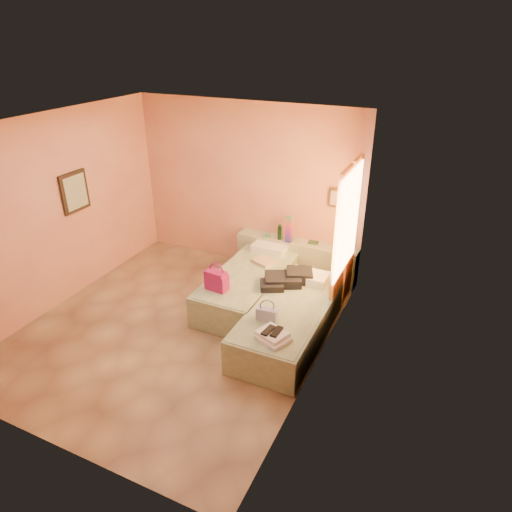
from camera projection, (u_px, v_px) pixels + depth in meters
The scene contains 16 objects.
ground at pixel (179, 327), 6.47m from camera, with size 4.50×4.50×0.00m, color tan.
room_walls at pixel (205, 197), 6.04m from camera, with size 4.02×4.51×2.81m.
headboard_ledge at pixel (296, 259), 7.65m from camera, with size 2.05×0.30×0.65m, color #A9B796.
bed_left at pixel (249, 287), 6.98m from camera, with size 0.90×2.00×0.50m, color #A5BE99.
bed_right at pixel (288, 324), 6.12m from camera, with size 0.90×2.00×0.50m, color #A5BE99.
water_bottle at pixel (280, 232), 7.52m from camera, with size 0.07×0.07×0.25m, color #153A1C.
rainbow_box at pixel (289, 229), 7.39m from camera, with size 0.10×0.10×0.44m, color #A0135D.
small_dish at pixel (267, 236), 7.64m from camera, with size 0.13×0.13×0.03m, color #4E9068.
green_book at pixel (313, 242), 7.42m from camera, with size 0.16×0.12×0.03m, color #23422C.
flower_vase at pixel (344, 243), 7.16m from camera, with size 0.20×0.20×0.25m, color white.
magenta_handbag at pixel (217, 280), 6.37m from camera, with size 0.31×0.18×0.29m, color #A0135D.
khaki_garment at pixel (264, 261), 7.12m from camera, with size 0.33×0.26×0.06m, color tan.
clothes_pile at pixel (286, 279), 6.51m from camera, with size 0.55×0.55×0.17m, color black.
blue_handbag at pixel (267, 314), 5.72m from camera, with size 0.26×0.11×0.17m, color #3E5094.
towel_stack at pixel (273, 337), 5.37m from camera, with size 0.35×0.30×0.10m, color white.
sandal_pair at pixel (272, 331), 5.36m from camera, with size 0.16×0.22×0.02m, color black.
Camera 1 is at (3.24, -4.35, 3.83)m, focal length 32.00 mm.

